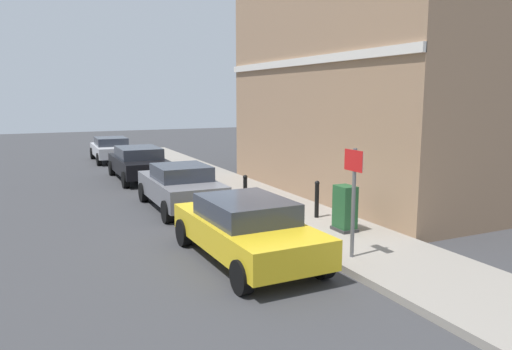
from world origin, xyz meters
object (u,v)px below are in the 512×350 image
car_silver (111,148)px  bollard_far_kerb (245,191)px  utility_cabinet (345,210)px  car_yellow (246,228)px  car_grey (181,186)px  car_black (139,162)px  street_sign (354,186)px  bollard_near_cabinet (317,198)px

car_silver → bollard_far_kerb: size_ratio=3.90×
utility_cabinet → car_yellow: bearing=-168.8°
car_yellow → utility_cabinet: 3.03m
car_grey → car_black: bearing=0.5°
car_yellow → car_silver: car_yellow is taller
car_black → utility_cabinet: size_ratio=3.88×
bollard_far_kerb → street_sign: 5.06m
bollard_near_cabinet → street_sign: (-1.16, -3.20, 0.96)m
car_silver → car_grey: bearing=-178.5°
car_black → street_sign: street_sign is taller
street_sign → car_yellow: bearing=149.1°
bollard_far_kerb → street_sign: street_sign is taller
car_yellow → utility_cabinet: (2.98, 0.59, -0.04)m
car_grey → bollard_far_kerb: car_grey is taller
car_yellow → utility_cabinet: car_yellow is taller
car_black → utility_cabinet: bearing=-164.6°
car_black → street_sign: bearing=-171.3°
car_silver → bollard_far_kerb: bearing=-172.2°
utility_cabinet → car_silver: bearing=99.7°
car_black → bollard_far_kerb: bearing=-167.7°
car_grey → utility_cabinet: bearing=-148.5°
car_grey → street_sign: street_sign is taller
car_black → bollard_near_cabinet: size_ratio=4.30×
bollard_near_cabinet → bollard_far_kerb: size_ratio=1.00×
utility_cabinet → bollard_far_kerb: size_ratio=1.11×
car_grey → car_silver: 12.50m
bollard_near_cabinet → street_sign: size_ratio=0.45×
car_black → bollard_far_kerb: size_ratio=4.30×
car_grey → car_silver: (-0.11, 12.50, -0.04)m
car_grey → bollard_far_kerb: bearing=-133.1°
car_black → street_sign: (1.80, -12.42, 0.93)m
utility_cabinet → bollard_far_kerb: bearing=111.8°
car_yellow → bollard_far_kerb: 4.18m
bollard_far_kerb → car_black: bearing=101.8°
street_sign → bollard_near_cabinet: bearing=70.1°
utility_cabinet → bollard_far_kerb: utility_cabinet is taller
bollard_near_cabinet → utility_cabinet: bearing=-93.9°
car_yellow → bollard_near_cabinet: size_ratio=4.21×
car_yellow → street_sign: (1.92, -1.15, 0.94)m
car_silver → street_sign: size_ratio=1.76×
car_grey → bollard_near_cabinet: 4.37m
car_grey → utility_cabinet: 5.49m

